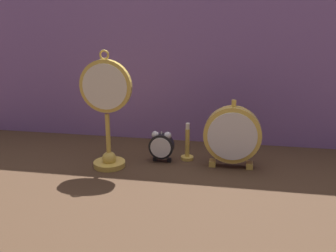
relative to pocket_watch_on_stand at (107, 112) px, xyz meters
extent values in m
plane|color=#422D1E|center=(0.18, -0.03, -0.17)|extent=(4.00, 4.00, 0.00)
cube|color=#8460A8|center=(0.18, 0.29, 0.14)|extent=(1.60, 0.01, 0.63)
cylinder|color=gold|center=(0.00, 0.00, -0.17)|extent=(0.10, 0.10, 0.02)
sphere|color=gold|center=(0.00, 0.00, -0.15)|extent=(0.04, 0.04, 0.04)
cylinder|color=gold|center=(0.00, 0.00, -0.08)|extent=(0.01, 0.01, 0.15)
cylinder|color=gold|center=(0.00, 0.00, 0.08)|extent=(0.16, 0.02, 0.16)
cylinder|color=silver|center=(0.00, -0.01, 0.08)|extent=(0.13, 0.00, 0.13)
torus|color=gold|center=(0.00, 0.00, 0.17)|extent=(0.03, 0.01, 0.03)
cube|color=black|center=(0.13, 0.07, -0.17)|extent=(0.01, 0.01, 0.01)
cube|color=black|center=(0.17, 0.07, -0.17)|extent=(0.01, 0.01, 0.01)
cylinder|color=black|center=(0.15, 0.07, -0.12)|extent=(0.08, 0.03, 0.08)
cylinder|color=silver|center=(0.15, 0.05, -0.12)|extent=(0.07, 0.00, 0.07)
sphere|color=silver|center=(0.13, 0.07, -0.09)|extent=(0.02, 0.02, 0.02)
sphere|color=silver|center=(0.17, 0.07, -0.09)|extent=(0.02, 0.02, 0.02)
cylinder|color=silver|center=(0.15, 0.07, -0.08)|extent=(0.00, 0.00, 0.01)
cube|color=gold|center=(0.32, 0.06, -0.17)|extent=(0.02, 0.03, 0.02)
cube|color=gold|center=(0.43, 0.06, -0.17)|extent=(0.02, 0.03, 0.02)
cylinder|color=gold|center=(0.37, 0.06, -0.07)|extent=(0.17, 0.04, 0.17)
cylinder|color=silver|center=(0.37, 0.04, -0.07)|extent=(0.15, 0.00, 0.15)
cylinder|color=gold|center=(0.37, 0.06, 0.03)|extent=(0.01, 0.01, 0.02)
cylinder|color=gold|center=(0.23, 0.10, -0.17)|extent=(0.04, 0.04, 0.01)
cylinder|color=gold|center=(0.23, 0.10, -0.12)|extent=(0.01, 0.01, 0.09)
cylinder|color=silver|center=(0.23, 0.10, -0.06)|extent=(0.01, 0.01, 0.02)
camera|label=1|loc=(0.37, -1.03, 0.28)|focal=40.00mm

